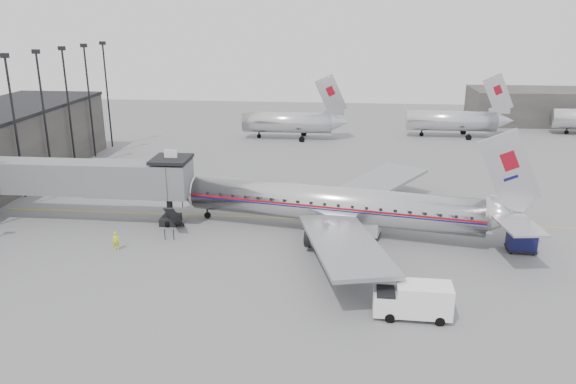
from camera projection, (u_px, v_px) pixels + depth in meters
name	position (u px, v px, depth m)	size (l,w,h in m)	color
ground	(262.00, 242.00, 49.16)	(160.00, 160.00, 0.00)	slate
hangar	(557.00, 106.00, 100.88)	(30.00, 12.00, 6.00)	#383633
apron_line	(301.00, 219.00, 54.56)	(0.15, 60.00, 0.01)	gold
jet_bridge	(92.00, 179.00, 52.91)	(21.00, 6.20, 7.10)	slate
floodlight_masts	(30.00, 116.00, 61.49)	(0.90, 42.25, 15.25)	black
distant_aircraft_near	(288.00, 122.00, 88.28)	(16.39, 3.20, 10.26)	silver
distant_aircraft_mid	(453.00, 120.00, 89.64)	(16.39, 3.20, 10.26)	silver
airliner	(339.00, 205.00, 50.46)	(32.88, 30.19, 10.49)	silver
service_van	(414.00, 300.00, 36.64)	(5.11, 2.14, 2.38)	white
baggage_cart_navy	(522.00, 240.00, 46.88)	(2.45, 1.93, 1.84)	#0E0F39
baggage_cart_white	(367.00, 227.00, 49.91)	(2.54, 2.15, 1.74)	#BCBCBE
ramp_worker	(116.00, 241.00, 47.24)	(0.59, 0.39, 1.61)	#DBF01C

